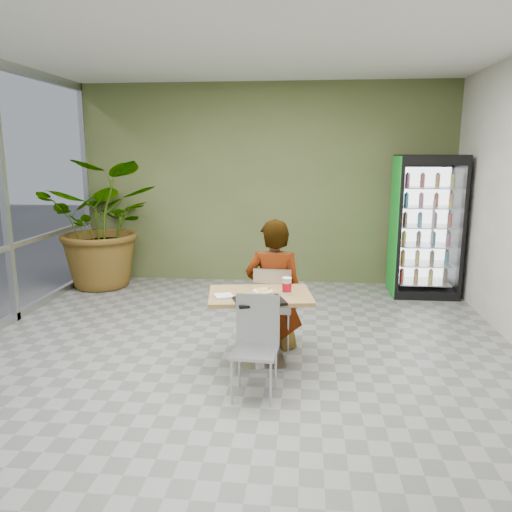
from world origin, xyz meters
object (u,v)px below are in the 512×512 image
Objects in this scene: chair_far at (273,301)px; potted_plant at (105,224)px; seated_woman at (274,297)px; beverage_fridge at (426,226)px; chair_near at (256,337)px; dining_table at (260,314)px; soda_cup at (287,286)px; cafeteria_tray at (260,301)px.

chair_far is 0.45× the size of potted_plant.
beverage_fridge is (2.10, 2.31, 0.48)m from seated_woman.
chair_far reaches higher than chair_near.
chair_near is 0.42× the size of beverage_fridge.
beverage_fridge is at bearing 52.01° from dining_table.
chair_far is at bearing -39.72° from potted_plant.
seated_woman reaches higher than soda_cup.
potted_plant is at bearing 179.87° from beverage_fridge.
dining_table is 3.62m from beverage_fridge.
chair_near reaches higher than dining_table.
soda_cup is 0.08× the size of potted_plant.
chair_far reaches higher than dining_table.
cafeteria_tray is at bearing -125.14° from beverage_fridge.
soda_cup is 0.38× the size of cafeteria_tray.
cafeteria_tray is at bearing 87.54° from chair_far.
seated_woman is at bearing 89.33° from chair_near.
seated_woman is 3.15m from beverage_fridge.
seated_woman reaches higher than dining_table.
chair_far is (0.10, 0.47, -0.00)m from dining_table.
seated_woman reaches higher than chair_far.
chair_near is at bearing 88.77° from seated_woman.
potted_plant reaches higher than soda_cup.
soda_cup reaches higher than chair_far.
dining_table is 0.53m from seated_woman.
dining_table is 1.20× the size of chair_far.
dining_table is 2.43× the size of cafeteria_tray.
seated_woman reaches higher than chair_near.
seated_woman is at bearing 78.45° from dining_table.
soda_cup is at bearing 70.62° from chair_near.
potted_plant is at bearing -35.88° from seated_woman.
cafeteria_tray is (-0.24, -0.29, -0.07)m from soda_cup.
beverage_fridge reaches higher than dining_table.
chair_far is 3.20m from beverage_fridge.
beverage_fridge is at bearing 0.04° from potted_plant.
chair_near is 4.07m from beverage_fridge.
cafeteria_tray is at bearing -85.51° from dining_table.
soda_cup is at bearing 112.07° from chair_far.
dining_table is 1.24× the size of chair_near.
soda_cup is at bearing -124.61° from beverage_fridge.
potted_plant reaches higher than chair_near.
soda_cup reaches higher than chair_near.
chair_far is 1.05m from chair_near.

